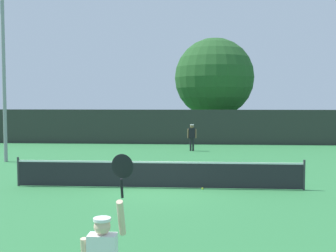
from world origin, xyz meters
TOP-DOWN VIEW (x-y plane):
  - ground_plane at (0.00, 0.00)m, footprint 120.00×120.00m
  - tennis_net at (0.00, 0.00)m, footprint 10.42×0.08m
  - perimeter_fence at (0.00, 15.11)m, footprint 36.03×0.12m
  - player_receiving at (1.13, 11.06)m, footprint 0.57×0.24m
  - tennis_ball at (1.60, -0.16)m, footprint 0.07×0.07m
  - light_pole at (-8.42, 5.83)m, footprint 1.18×0.28m
  - large_tree at (2.88, 19.30)m, footprint 6.47×6.47m
  - parked_car_near at (9.70, 23.72)m, footprint 2.09×4.28m

SIDE VIEW (x-z plane):
  - ground_plane at x=0.00m, z-range 0.00..0.00m
  - tennis_ball at x=1.60m, z-range 0.00..0.07m
  - tennis_net at x=0.00m, z-range -0.02..1.05m
  - parked_car_near at x=9.70m, z-range -0.07..1.62m
  - player_receiving at x=1.13m, z-range 0.19..1.85m
  - perimeter_fence at x=0.00m, z-range 0.00..2.50m
  - light_pole at x=-8.42m, z-range 0.57..9.21m
  - large_tree at x=2.88m, z-range 0.88..9.14m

